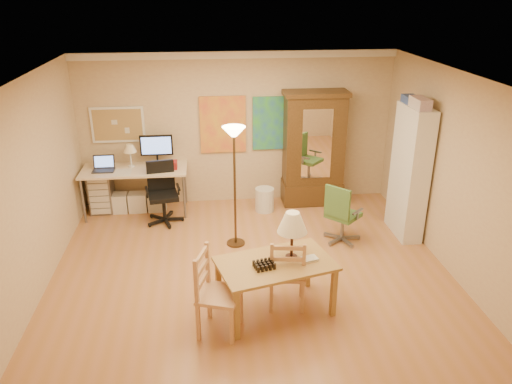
{
  "coord_description": "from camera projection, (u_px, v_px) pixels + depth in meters",
  "views": [
    {
      "loc": [
        -0.57,
        -6.06,
        3.72
      ],
      "look_at": [
        0.1,
        0.3,
        1.05
      ],
      "focal_mm": 35.0,
      "sensor_mm": 36.0,
      "label": 1
    }
  ],
  "objects": [
    {
      "name": "floor",
      "position": [
        251.0,
        269.0,
        7.05
      ],
      "size": [
        5.5,
        5.5,
        0.0
      ],
      "primitive_type": "plane",
      "color": "#AF733E",
      "rests_on": "ground"
    },
    {
      "name": "crown_molding",
      "position": [
        236.0,
        55.0,
        8.29
      ],
      "size": [
        5.5,
        0.08,
        0.12
      ],
      "primitive_type": "cube",
      "color": "white",
      "rests_on": "floor"
    },
    {
      "name": "corkboard",
      "position": [
        118.0,
        125.0,
        8.54
      ],
      "size": [
        0.9,
        0.04,
        0.62
      ],
      "primitive_type": "cube",
      "color": "#A1814C",
      "rests_on": "floor"
    },
    {
      "name": "art_panel_left",
      "position": [
        223.0,
        125.0,
        8.73
      ],
      "size": [
        0.8,
        0.04,
        1.0
      ],
      "primitive_type": "cube",
      "color": "yellow",
      "rests_on": "floor"
    },
    {
      "name": "art_panel_right",
      "position": [
        274.0,
        123.0,
        8.82
      ],
      "size": [
        0.75,
        0.04,
        0.95
      ],
      "primitive_type": "cube",
      "color": "teal",
      "rests_on": "floor"
    },
    {
      "name": "dining_table",
      "position": [
        282.0,
        251.0,
        5.9
      ],
      "size": [
        1.52,
        1.13,
        1.27
      ],
      "color": "olive",
      "rests_on": "floor"
    },
    {
      "name": "ladder_chair_back",
      "position": [
        287.0,
        275.0,
        6.09
      ],
      "size": [
        0.5,
        0.48,
        0.95
      ],
      "color": "tan",
      "rests_on": "floor"
    },
    {
      "name": "ladder_chair_left",
      "position": [
        217.0,
        295.0,
        5.63
      ],
      "size": [
        0.58,
        0.59,
        1.03
      ],
      "color": "tan",
      "rests_on": "floor"
    },
    {
      "name": "torchiere_lamp",
      "position": [
        234.0,
        152.0,
        7.16
      ],
      "size": [
        0.34,
        0.34,
        1.87
      ],
      "color": "#422F1A",
      "rests_on": "floor"
    },
    {
      "name": "computer_desk",
      "position": [
        138.0,
        185.0,
        8.67
      ],
      "size": [
        1.78,
        0.78,
        1.35
      ],
      "color": "beige",
      "rests_on": "floor"
    },
    {
      "name": "office_chair_black",
      "position": [
        164.0,
        206.0,
        8.38
      ],
      "size": [
        0.63,
        0.63,
        1.03
      ],
      "color": "black",
      "rests_on": "floor"
    },
    {
      "name": "office_chair_green",
      "position": [
        341.0,
        227.0,
        7.72
      ],
      "size": [
        0.62,
        0.62,
        0.96
      ],
      "color": "slate",
      "rests_on": "floor"
    },
    {
      "name": "drawer_cart",
      "position": [
        101.0,
        191.0,
        8.73
      ],
      "size": [
        0.39,
        0.46,
        0.77
      ],
      "color": "slate",
      "rests_on": "floor"
    },
    {
      "name": "armoire",
      "position": [
        313.0,
        156.0,
        8.89
      ],
      "size": [
        1.11,
        0.53,
        2.05
      ],
      "color": "#311F0D",
      "rests_on": "floor"
    },
    {
      "name": "bookshelf",
      "position": [
        409.0,
        173.0,
        7.69
      ],
      "size": [
        0.31,
        0.83,
        2.08
      ],
      "color": "white",
      "rests_on": "floor"
    },
    {
      "name": "wastebin",
      "position": [
        265.0,
        200.0,
        8.8
      ],
      "size": [
        0.33,
        0.33,
        0.42
      ],
      "primitive_type": "cylinder",
      "color": "silver",
      "rests_on": "floor"
    }
  ]
}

